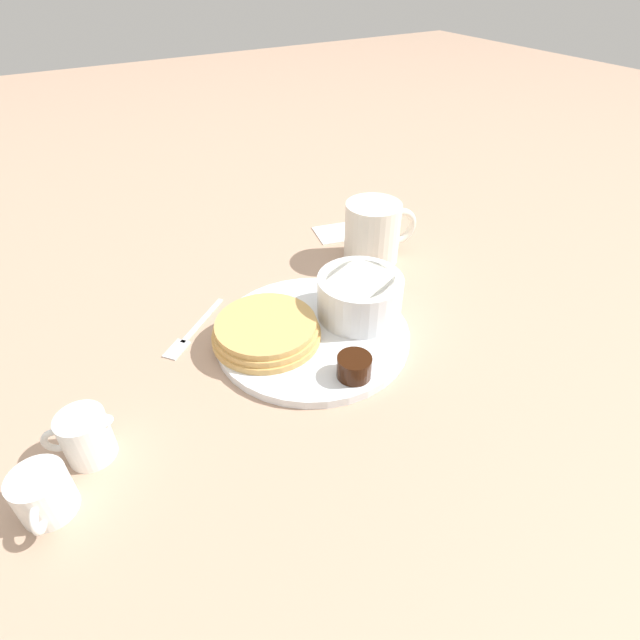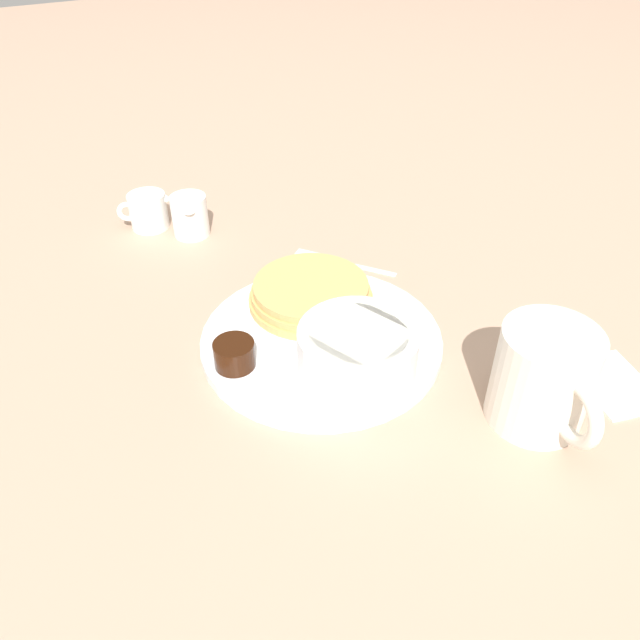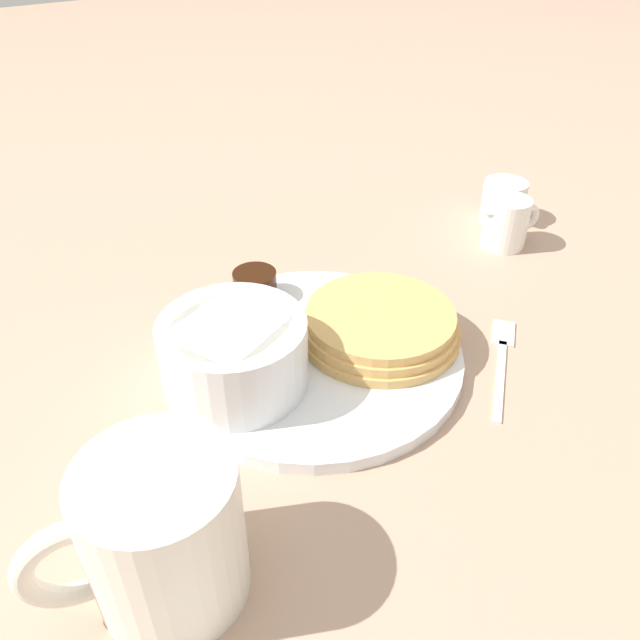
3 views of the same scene
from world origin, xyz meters
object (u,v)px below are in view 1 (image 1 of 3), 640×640
(plate, at_px, (313,334))
(fork, at_px, (190,334))
(bowl, at_px, (359,294))
(creamer_pitcher_near, at_px, (85,436))
(creamer_pitcher_far, at_px, (43,494))
(coffee_mug, at_px, (374,232))

(plate, xyz_separation_m, fork, (-0.14, 0.09, -0.00))
(bowl, relative_size, creamer_pitcher_near, 1.63)
(creamer_pitcher_near, height_order, creamer_pitcher_far, creamer_pitcher_near)
(plate, distance_m, creamer_pitcher_far, 0.36)
(bowl, bearing_deg, plate, -178.69)
(creamer_pitcher_near, distance_m, creamer_pitcher_far, 0.07)
(bowl, xyz_separation_m, fork, (-0.22, 0.09, -0.04))
(creamer_pitcher_far, bearing_deg, bowl, 12.88)
(coffee_mug, distance_m, fork, 0.34)
(bowl, xyz_separation_m, creamer_pitcher_near, (-0.37, -0.05, -0.01))
(coffee_mug, height_order, fork, coffee_mug)
(plate, distance_m, creamer_pitcher_near, 0.30)
(plate, height_order, creamer_pitcher_far, creamer_pitcher_far)
(coffee_mug, bearing_deg, bowl, -132.26)
(plate, height_order, bowl, bowl)
(creamer_pitcher_far, distance_m, fork, 0.28)
(plate, bearing_deg, creamer_pitcher_far, -164.70)
(coffee_mug, xyz_separation_m, creamer_pitcher_far, (-0.54, -0.22, -0.02))
(bowl, xyz_separation_m, coffee_mug, (0.12, 0.13, 0.01))
(plate, height_order, coffee_mug, coffee_mug)
(fork, bearing_deg, plate, -32.70)
(fork, bearing_deg, coffee_mug, 6.44)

